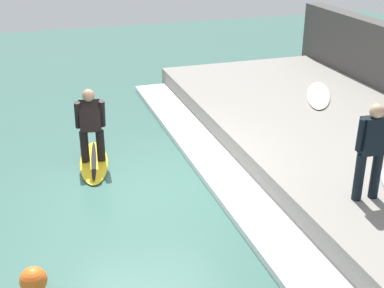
% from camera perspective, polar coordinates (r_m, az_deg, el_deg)
% --- Properties ---
extents(ground_plane, '(28.00, 28.00, 0.00)m').
position_cam_1_polar(ground_plane, '(9.35, -4.20, -4.48)').
color(ground_plane, '#386056').
extents(concrete_ledge, '(4.40, 11.19, 0.47)m').
position_cam_1_polar(concrete_ledge, '(10.72, 16.28, -0.16)').
color(concrete_ledge, gray).
rests_on(concrete_ledge, ground_plane).
extents(wave_foam_crest, '(0.81, 10.63, 0.12)m').
position_cam_1_polar(wave_foam_crest, '(9.66, 3.15, -3.06)').
color(wave_foam_crest, white).
rests_on(wave_foam_crest, ground_plane).
extents(surfboard_riding, '(0.79, 1.95, 0.07)m').
position_cam_1_polar(surfboard_riding, '(10.28, -10.42, -1.89)').
color(surfboard_riding, yellow).
rests_on(surfboard_riding, ground_plane).
extents(surfer_riding, '(0.55, 0.51, 1.41)m').
position_cam_1_polar(surfer_riding, '(9.96, -10.76, 2.30)').
color(surfer_riding, black).
rests_on(surfer_riding, surfboard_riding).
extents(surfer_waiting_near, '(0.51, 0.26, 1.48)m').
position_cam_1_polar(surfer_waiting_near, '(8.04, 18.61, -0.31)').
color(surfer_waiting_near, black).
rests_on(surfer_waiting_near, concrete_ledge).
extents(surfboard_spare, '(1.48, 2.03, 0.06)m').
position_cam_1_polar(surfboard_spare, '(12.67, 13.35, 5.13)').
color(surfboard_spare, beige).
rests_on(surfboard_spare, concrete_ledge).
extents(marker_buoy, '(0.35, 0.35, 0.35)m').
position_cam_1_polar(marker_buoy, '(7.15, -16.56, -13.76)').
color(marker_buoy, orange).
rests_on(marker_buoy, ground_plane).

